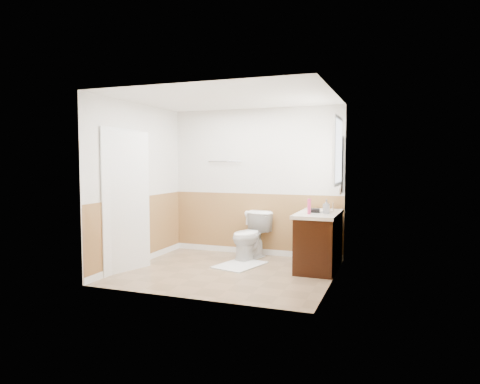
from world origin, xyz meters
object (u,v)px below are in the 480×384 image
at_px(bath_mat, 240,265).
at_px(lotion_bottle, 309,206).
at_px(soap_dispenser, 326,206).
at_px(toilet, 250,236).
at_px(vanity_cabinet, 319,242).

xyz_separation_m(bath_mat, lotion_bottle, (1.07, -0.05, 0.95)).
bearing_deg(soap_dispenser, bath_mat, -174.97).
bearing_deg(toilet, vanity_cabinet, 2.32).
distance_m(bath_mat, vanity_cabinet, 1.26).
distance_m(toilet, lotion_bottle, 1.33).
bearing_deg(bath_mat, soap_dispenser, 5.03).
distance_m(bath_mat, lotion_bottle, 1.43).
relative_size(lotion_bottle, soap_dispenser, 1.07).
distance_m(toilet, vanity_cabinet, 1.20).
distance_m(bath_mat, soap_dispenser, 1.60).
distance_m(toilet, soap_dispenser, 1.46).
height_order(bath_mat, vanity_cabinet, vanity_cabinet).
bearing_deg(soap_dispenser, vanity_cabinet, 136.74).
relative_size(bath_mat, lotion_bottle, 3.64).
bearing_deg(toilet, soap_dispenser, -1.27).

